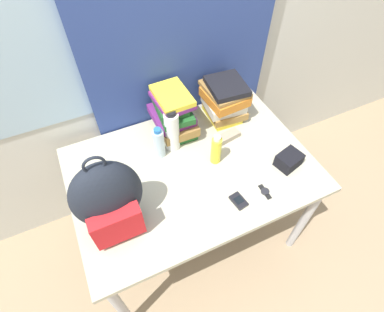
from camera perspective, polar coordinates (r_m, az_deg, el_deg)
The scene contains 14 objects.
ground_plane at distance 2.14m, azimuth 5.43°, elevation -23.56°, with size 12.00×12.00×0.00m, color #9E8466.
wall_back at distance 1.67m, azimuth -8.37°, elevation 21.52°, with size 6.00×0.06×2.50m.
curtain_blue at distance 1.67m, azimuth -1.94°, elevation 22.04°, with size 1.09×0.04×2.50m.
desk at distance 1.68m, azimuth -0.00°, elevation -3.92°, with size 1.29×0.89×0.77m.
backpack at distance 1.33m, azimuth -15.72°, elevation -7.77°, with size 0.31×0.24×0.46m.
book_stack_left at distance 1.71m, azimuth -3.61°, elevation 7.94°, with size 0.22×0.30×0.28m.
book_stack_center at distance 1.81m, azimuth 6.21°, elevation 10.59°, with size 0.24×0.27×0.24m.
water_bottle at distance 1.61m, azimuth -6.30°, elevation 2.46°, with size 0.06×0.06×0.20m.
sports_bottle at distance 1.62m, azimuth -3.83°, elevation 4.78°, with size 0.08×0.08×0.27m.
sunscreen_bottle at distance 1.58m, azimuth 4.62°, elevation 1.17°, with size 0.05×0.05×0.19m.
cell_phone at distance 1.51m, azimuth 8.86°, elevation -8.44°, with size 0.07×0.10×0.02m.
sunglasses_case at distance 1.75m, azimuth 6.73°, elevation 3.62°, with size 0.16×0.08×0.04m.
camera_pouch at distance 1.68m, azimuth 17.97°, elevation -0.73°, with size 0.15×0.13×0.08m.
wristwatch at distance 1.57m, azimuth 13.73°, elevation -6.59°, with size 0.04×0.09×0.01m.
Camera 1 is at (-0.41, -0.43, 2.06)m, focal length 28.00 mm.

